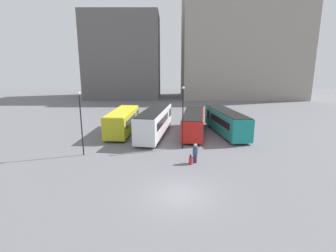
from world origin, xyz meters
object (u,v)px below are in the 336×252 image
at_px(suitcase, 192,161).
at_px(bus_2, 195,122).
at_px(bus_1, 156,121).
at_px(bus_3, 227,121).
at_px(bus_0, 124,121).
at_px(lamp_post_0, 184,113).
at_px(traveler, 196,151).
at_px(lamp_post_1, 82,119).

bearing_deg(suitcase, bus_2, 16.20).
distance_m(bus_1, suitcase, 10.63).
bearing_deg(bus_3, bus_1, 87.71).
bearing_deg(bus_0, lamp_post_0, -127.33).
height_order(bus_3, traveler, bus_3).
bearing_deg(traveler, lamp_post_1, 101.87).
relative_size(bus_3, lamp_post_0, 1.70).
height_order(bus_2, lamp_post_1, lamp_post_1).
relative_size(bus_0, bus_1, 0.80).
bearing_deg(bus_1, bus_3, -75.35).
relative_size(bus_1, lamp_post_1, 1.92).
xyz_separation_m(bus_1, lamp_post_0, (3.19, -5.33, 2.00)).
relative_size(bus_0, traveler, 5.23).
height_order(bus_0, traveler, bus_0).
height_order(bus_2, traveler, bus_2).
distance_m(bus_0, bus_3, 13.25).
relative_size(traveler, lamp_post_0, 0.28).
bearing_deg(bus_3, bus_2, 84.67).
distance_m(bus_3, lamp_post_0, 8.83).
xyz_separation_m(bus_3, lamp_post_1, (-15.71, -8.38, 2.00)).
xyz_separation_m(bus_2, traveler, (-0.82, -10.26, -0.44)).
xyz_separation_m(bus_0, bus_1, (4.21, -1.09, 0.18)).
xyz_separation_m(bus_0, lamp_post_1, (-2.45, -8.55, 2.01)).
height_order(bus_0, lamp_post_1, lamp_post_1).
height_order(bus_2, bus_3, bus_3).
distance_m(bus_3, traveler, 11.58).
height_order(bus_1, traveler, bus_1).
bearing_deg(bus_2, lamp_post_0, 171.65).
height_order(traveler, lamp_post_0, lamp_post_0).
xyz_separation_m(bus_3, lamp_post_0, (-5.86, -6.24, 2.17)).
distance_m(lamp_post_0, lamp_post_1, 10.07).
distance_m(bus_1, traveler, 10.41).
relative_size(bus_0, lamp_post_0, 1.45).
bearing_deg(bus_1, lamp_post_1, 147.16).
bearing_deg(bus_2, lamp_post_1, 132.89).
distance_m(bus_1, lamp_post_0, 6.52).
bearing_deg(suitcase, lamp_post_1, 99.76).
distance_m(bus_2, suitcase, 10.71).
bearing_deg(bus_1, bus_2, -72.82).
height_order(bus_1, bus_2, bus_1).
bearing_deg(lamp_post_0, bus_3, 46.78).
distance_m(bus_0, bus_1, 4.35).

